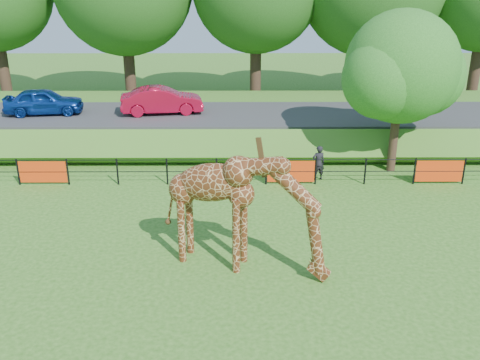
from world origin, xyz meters
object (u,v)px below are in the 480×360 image
(visitor, at_px, (318,163))
(tree_east, at_px, (403,71))
(giraffe, at_px, (245,212))
(car_blue, at_px, (44,101))
(car_red, at_px, (162,100))

(visitor, height_order, tree_east, tree_east)
(giraffe, distance_m, visitor, 7.76)
(giraffe, relative_size, tree_east, 0.73)
(car_blue, height_order, car_red, car_red)
(visitor, bearing_deg, giraffe, 54.69)
(car_blue, distance_m, tree_east, 17.06)
(tree_east, bearing_deg, car_blue, 165.23)
(car_red, height_order, visitor, car_red)
(car_blue, relative_size, tree_east, 0.56)
(car_blue, xyz_separation_m, car_red, (5.85, 0.09, 0.02))
(car_blue, distance_m, car_red, 5.85)
(giraffe, height_order, tree_east, tree_east)
(car_blue, bearing_deg, car_red, -96.55)
(giraffe, height_order, visitor, giraffe)
(car_red, bearing_deg, tree_east, -121.40)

